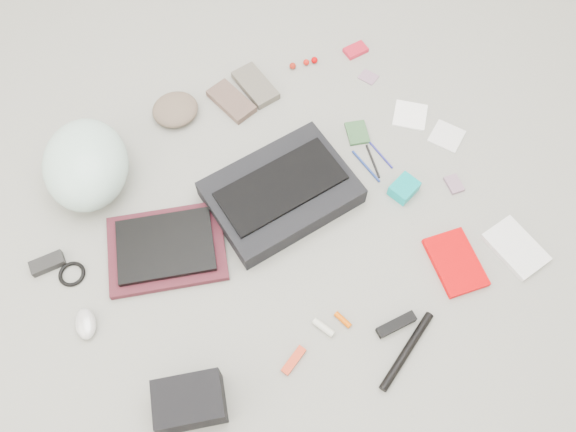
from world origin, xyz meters
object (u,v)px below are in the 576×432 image
camera_bag (190,402)px  accordion_wallet (404,188)px  laptop (165,246)px  messenger_bag (281,193)px  book_red (455,262)px  bike_helmet (86,164)px

camera_bag → accordion_wallet: (0.98, 0.26, -0.04)m
laptop → accordion_wallet: 0.85m
laptop → accordion_wallet: size_ratio=3.37×
laptop → accordion_wallet: bearing=5.2°
laptop → messenger_bag: bearing=17.3°
messenger_bag → book_red: bearing=-55.6°
laptop → bike_helmet: bike_helmet is taller
camera_bag → bike_helmet: bearing=107.1°
bike_helmet → camera_bag: bike_helmet is taller
messenger_bag → bike_helmet: bike_helmet is taller
bike_helmet → book_red: size_ratio=1.66×
book_red → messenger_bag: bearing=138.2°
messenger_bag → book_red: messenger_bag is taller
accordion_wallet → messenger_bag: bearing=136.5°
laptop → book_red: laptop is taller
camera_bag → messenger_bag: bearing=59.0°
messenger_bag → laptop: 0.44m
messenger_bag → bike_helmet: (-0.53, 0.42, 0.07)m
bike_helmet → accordion_wallet: bike_helmet is taller
laptop → camera_bag: bearing=-86.3°
bike_helmet → messenger_bag: bearing=-16.8°
bike_helmet → camera_bag: 0.88m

